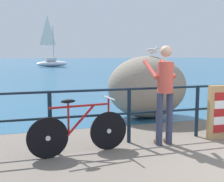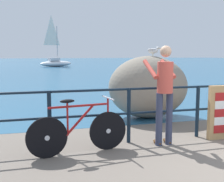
{
  "view_description": "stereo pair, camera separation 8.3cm",
  "coord_description": "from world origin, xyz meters",
  "px_view_note": "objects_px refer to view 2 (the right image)",
  "views": [
    {
      "loc": [
        -3.21,
        -3.28,
        1.65
      ],
      "look_at": [
        -1.64,
        2.06,
        0.92
      ],
      "focal_mm": 46.68,
      "sensor_mm": 36.0,
      "label": 1
    },
    {
      "loc": [
        -3.13,
        -3.31,
        1.65
      ],
      "look_at": [
        -1.64,
        2.06,
        0.92
      ],
      "focal_mm": 46.68,
      "sensor_mm": 36.0,
      "label": 2
    }
  ],
  "objects_px": {
    "bicycle": "(79,131)",
    "breakwater_boulder_main": "(148,87)",
    "sailboat": "(56,61)",
    "seagull": "(153,50)",
    "person_at_railing": "(164,90)"
  },
  "relations": [
    {
      "from": "bicycle",
      "to": "breakwater_boulder_main",
      "type": "bearing_deg",
      "value": 38.27
    },
    {
      "from": "bicycle",
      "to": "breakwater_boulder_main",
      "type": "height_order",
      "value": "breakwater_boulder_main"
    },
    {
      "from": "breakwater_boulder_main",
      "to": "sailboat",
      "type": "xyz_separation_m",
      "value": [
        0.09,
        29.53,
        -0.08
      ]
    },
    {
      "from": "seagull",
      "to": "sailboat",
      "type": "relative_size",
      "value": 0.05
    },
    {
      "from": "person_at_railing",
      "to": "seagull",
      "type": "bearing_deg",
      "value": -20.61
    },
    {
      "from": "bicycle",
      "to": "sailboat",
      "type": "distance_m",
      "value": 31.85
    },
    {
      "from": "bicycle",
      "to": "seagull",
      "type": "xyz_separation_m",
      "value": [
        2.25,
        2.2,
        1.33
      ]
    },
    {
      "from": "bicycle",
      "to": "seagull",
      "type": "height_order",
      "value": "seagull"
    },
    {
      "from": "seagull",
      "to": "sailboat",
      "type": "xyz_separation_m",
      "value": [
        -0.01,
        29.57,
        -1.01
      ]
    },
    {
      "from": "bicycle",
      "to": "sailboat",
      "type": "bearing_deg",
      "value": 78.06
    },
    {
      "from": "sailboat",
      "to": "bicycle",
      "type": "bearing_deg",
      "value": -120.76
    },
    {
      "from": "breakwater_boulder_main",
      "to": "sailboat",
      "type": "height_order",
      "value": "sailboat"
    },
    {
      "from": "person_at_railing",
      "to": "breakwater_boulder_main",
      "type": "height_order",
      "value": "person_at_railing"
    },
    {
      "from": "person_at_railing",
      "to": "seagull",
      "type": "distance_m",
      "value": 2.36
    },
    {
      "from": "person_at_railing",
      "to": "breakwater_boulder_main",
      "type": "distance_m",
      "value": 2.27
    }
  ]
}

